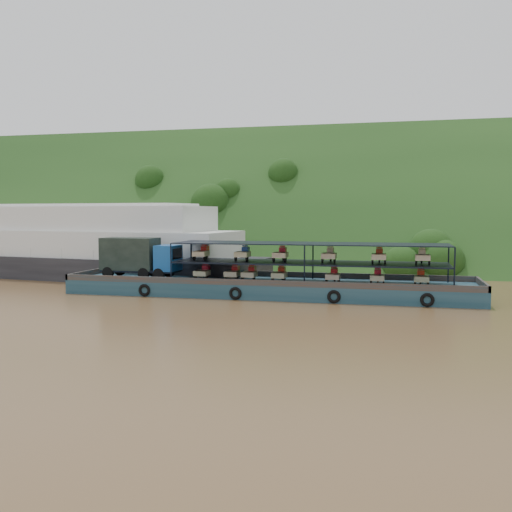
# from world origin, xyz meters

# --- Properties ---
(ground) EXTENTS (160.00, 160.00, 0.00)m
(ground) POSITION_xyz_m (0.00, 0.00, 0.00)
(ground) COLOR brown
(ground) RESTS_ON ground
(hillside) EXTENTS (140.00, 39.60, 39.60)m
(hillside) POSITION_xyz_m (0.00, 36.00, 0.00)
(hillside) COLOR #163413
(hillside) RESTS_ON ground
(cargo_barge) EXTENTS (35.00, 7.18, 4.83)m
(cargo_barge) POSITION_xyz_m (-1.65, 0.96, 1.21)
(cargo_barge) COLOR #133342
(cargo_barge) RESTS_ON ground
(passenger_ferry) EXTENTS (40.80, 15.05, 8.07)m
(passenger_ferry) POSITION_xyz_m (-22.79, 9.98, 3.49)
(passenger_ferry) COLOR black
(passenger_ferry) RESTS_ON ground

